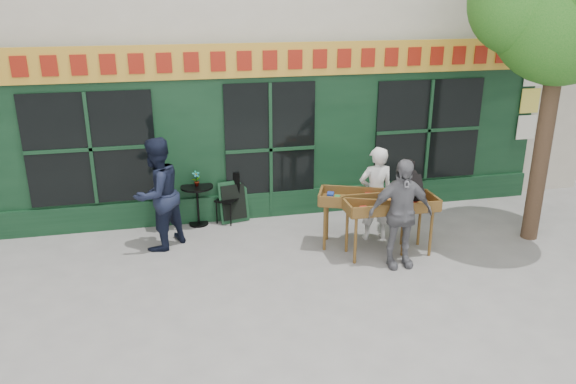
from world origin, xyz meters
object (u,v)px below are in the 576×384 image
object	(u,v)px
woman	(376,194)
bistro_table	(197,197)
man_right	(400,214)
man_left	(157,194)
dog	(413,180)
book_cart_center	(390,208)
book_cart_right	(365,202)

from	to	relation	value
woman	bistro_table	bearing A→B (deg)	-23.19
man_right	man_left	distance (m)	3.99
bistro_table	man_left	world-z (taller)	man_left
dog	man_right	world-z (taller)	man_right
dog	bistro_table	distance (m)	3.97
book_cart_center	bistro_table	distance (m)	3.59
woman	bistro_table	distance (m)	3.28
book_cart_center	woman	distance (m)	0.65
man_right	bistro_table	xyz separation A→B (m)	(-2.98, 2.38, -0.34)
woman	man_right	xyz separation A→B (m)	(-0.01, -1.07, 0.05)
book_cart_center	bistro_table	bearing A→B (deg)	147.23
dog	bistro_table	bearing A→B (deg)	149.44
man_right	bistro_table	size ratio (longest dim) A/B	2.32
book_cart_center	man_right	distance (m)	0.42
woman	man_left	distance (m)	3.72
book_cart_right	bistro_table	world-z (taller)	book_cart_right
book_cart_center	man_right	size ratio (longest dim) A/B	0.85
dog	woman	size ratio (longest dim) A/B	0.36
book_cart_right	bistro_table	size ratio (longest dim) A/B	2.14
dog	book_cart_right	xyz separation A→B (m)	(-0.66, 0.38, -0.47)
book_cart_center	dog	size ratio (longest dim) A/B	2.51
book_cart_right	woman	bearing A→B (deg)	68.34
book_cart_center	dog	world-z (taller)	dog
dog	woman	xyz separation A→B (m)	(-0.35, 0.70, -0.45)
man_right	bistro_table	distance (m)	3.83
dog	book_cart_right	distance (m)	0.89
woman	man_right	world-z (taller)	man_right
bistro_table	man_right	bearing A→B (deg)	-38.63
woman	dog	bearing A→B (deg)	117.10
bistro_table	book_cart_center	bearing A→B (deg)	-33.31
man_left	bistro_table	bearing A→B (deg)	-173.19
book_cart_center	bistro_table	size ratio (longest dim) A/B	1.98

